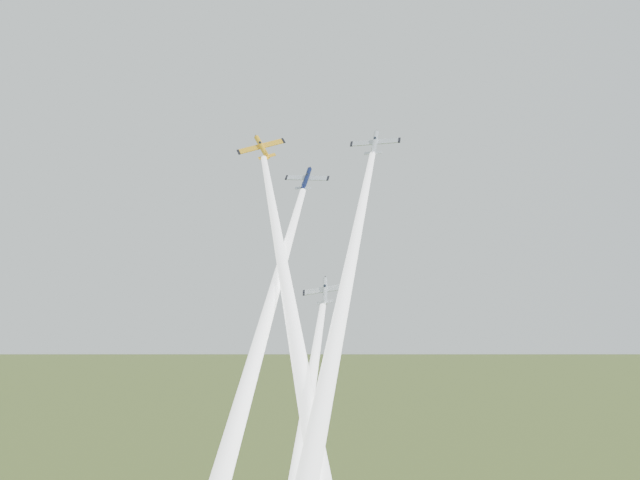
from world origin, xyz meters
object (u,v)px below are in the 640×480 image
Objects in this scene: plane_yellow at (262,147)px; plane_silver_right at (375,143)px; plane_silver_low at (325,291)px; plane_navy at (306,179)px.

plane_yellow is 18.82m from plane_silver_right.
plane_silver_right is at bearing 48.94° from plane_silver_low.
plane_navy is 18.82m from plane_silver_low.
plane_yellow reaches higher than plane_silver_low.
plane_silver_right is 1.17× the size of plane_silver_low.
plane_yellow is at bearing -176.32° from plane_silver_right.
plane_silver_right reaches higher than plane_silver_low.
plane_silver_right is 26.27m from plane_silver_low.
plane_yellow reaches higher than plane_navy.
plane_silver_low is at bearing -55.19° from plane_yellow.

